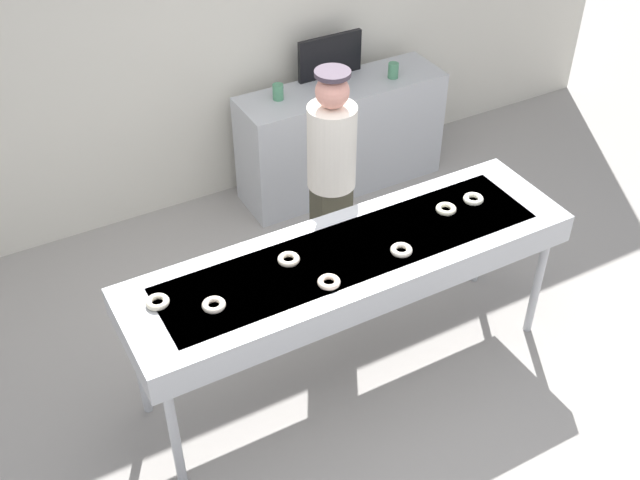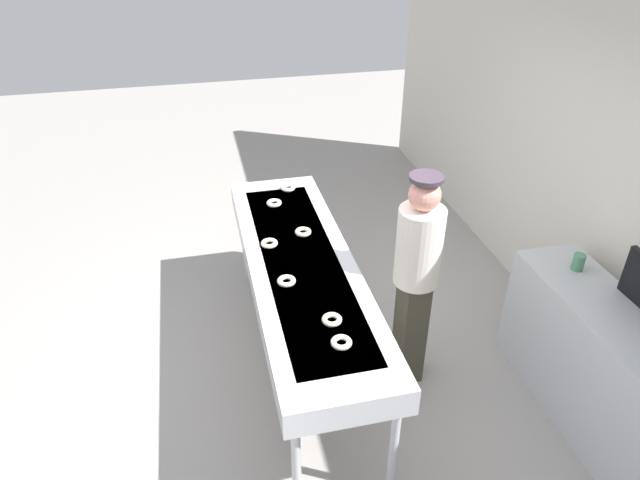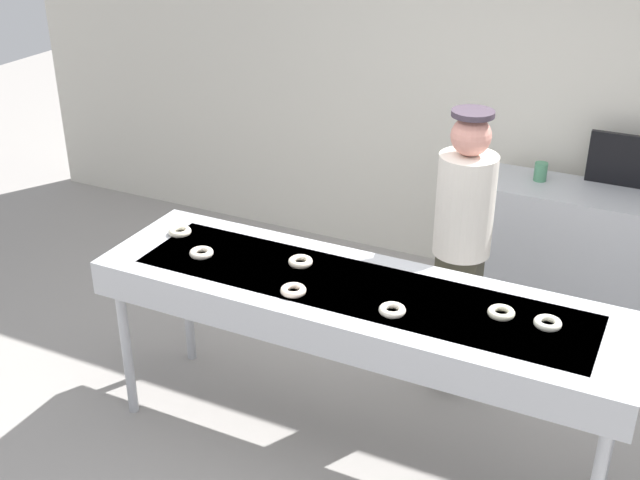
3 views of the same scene
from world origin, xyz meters
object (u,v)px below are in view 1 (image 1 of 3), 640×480
sugar_donut_4 (473,199)px  sugar_donut_6 (329,282)px  paper_cup_1 (393,70)px  menu_display (330,56)px  fryer_conveyor (351,263)px  paper_cup_0 (278,92)px  sugar_donut_2 (214,305)px  sugar_donut_3 (401,250)px  prep_counter (341,137)px  sugar_donut_1 (446,209)px  sugar_donut_0 (158,302)px  sugar_donut_5 (289,259)px  worker_baker (331,175)px

sugar_donut_4 → sugar_donut_6: 1.20m
sugar_donut_4 → sugar_donut_6: bearing=-168.2°
paper_cup_1 → menu_display: 0.52m
sugar_donut_6 → fryer_conveyor: bearing=36.6°
fryer_conveyor → paper_cup_0: bearing=75.9°
sugar_donut_2 → sugar_donut_3: (1.12, -0.10, 0.00)m
prep_counter → menu_display: size_ratio=3.09×
paper_cup_1 → menu_display: bearing=147.5°
fryer_conveyor → menu_display: (1.03, 2.07, 0.21)m
paper_cup_1 → sugar_donut_1: bearing=-113.3°
paper_cup_0 → sugar_donut_0: bearing=-131.7°
prep_counter → menu_display: menu_display is taller
sugar_donut_1 → sugar_donut_4: size_ratio=1.00×
sugar_donut_2 → prep_counter: (1.91, 1.93, -0.54)m
paper_cup_1 → sugar_donut_2: bearing=-141.6°
sugar_donut_2 → sugar_donut_5: (0.52, 0.14, 0.00)m
fryer_conveyor → worker_baker: bearing=68.6°
sugar_donut_2 → sugar_donut_5: 0.54m
sugar_donut_4 → paper_cup_0: 1.92m
sugar_donut_1 → sugar_donut_2: same height
prep_counter → sugar_donut_2: bearing=-134.7°
sugar_donut_4 → worker_baker: worker_baker is taller
sugar_donut_0 → sugar_donut_2: size_ratio=1.00×
sugar_donut_4 → worker_baker: (-0.62, 0.71, -0.04)m
fryer_conveyor → sugar_donut_4: bearing=3.3°
sugar_donut_5 → sugar_donut_0: bearing=178.4°
worker_baker → paper_cup_0: bearing=-90.0°
sugar_donut_2 → sugar_donut_4: same height
sugar_donut_3 → prep_counter: bearing=68.8°
sugar_donut_2 → sugar_donut_6: size_ratio=1.00×
sugar_donut_2 → paper_cup_1: 2.98m
sugar_donut_2 → prep_counter: sugar_donut_2 is taller
fryer_conveyor → sugar_donut_1: 0.71m
sugar_donut_1 → sugar_donut_6: 0.99m
sugar_donut_6 → sugar_donut_2: bearing=167.7°
paper_cup_0 → fryer_conveyor: bearing=-104.1°
sugar_donut_3 → paper_cup_0: bearing=83.4°
worker_baker → paper_cup_0: 1.17m
sugar_donut_3 → worker_baker: bearing=86.4°
sugar_donut_2 → worker_baker: bearing=34.8°
fryer_conveyor → sugar_donut_4: sugar_donut_4 is taller
sugar_donut_0 → sugar_donut_6: 0.93m
sugar_donut_6 → sugar_donut_4: bearing=11.8°
menu_display → paper_cup_0: bearing=-164.3°
paper_cup_0 → paper_cup_1: same height
worker_baker → sugar_donut_2: bearing=43.8°
sugar_donut_4 → worker_baker: size_ratio=0.07×
sugar_donut_6 → prep_counter: 2.49m
sugar_donut_2 → sugar_donut_5: bearing=15.5°
sugar_donut_4 → sugar_donut_5: (-1.28, 0.03, 0.00)m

